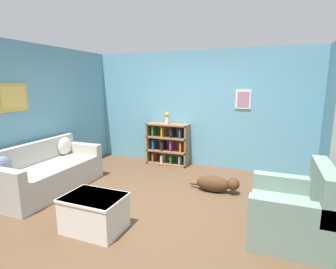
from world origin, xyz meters
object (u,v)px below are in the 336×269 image
object	(u,v)px
coffee_table	(94,212)
dog	(217,184)
vase	(167,117)
bookshelf	(168,144)
recliner_chair	(293,212)
couch	(48,173)

from	to	relation	value
coffee_table	dog	xyz separation A→B (m)	(1.23, 1.80, -0.10)
coffee_table	vase	bearing A→B (deg)	93.62
bookshelf	recliner_chair	world-z (taller)	bookshelf
recliner_chair	dog	distance (m)	1.55
recliner_chair	vase	world-z (taller)	vase
bookshelf	recliner_chair	xyz separation A→B (m)	(2.54, -2.26, -0.13)
bookshelf	coffee_table	xyz separation A→B (m)	(0.16, -3.03, -0.22)
couch	dog	size ratio (longest dim) A/B	2.11
couch	recliner_chair	world-z (taller)	recliner_chair
recliner_chair	coffee_table	bearing A→B (deg)	-162.02
bookshelf	vase	xyz separation A→B (m)	(-0.03, -0.02, 0.64)
recliner_chair	dog	world-z (taller)	recliner_chair
recliner_chair	vase	xyz separation A→B (m)	(-2.57, 2.23, 0.77)
couch	dog	world-z (taller)	couch
recliner_chair	bookshelf	bearing A→B (deg)	138.39
vase	dog	bearing A→B (deg)	-40.33
couch	coffee_table	world-z (taller)	couch
dog	coffee_table	bearing A→B (deg)	-124.48
couch	vase	xyz separation A→B (m)	(1.40, 2.23, 0.80)
coffee_table	vase	world-z (taller)	vase
couch	dog	bearing A→B (deg)	19.82
couch	coffee_table	xyz separation A→B (m)	(1.59, -0.78, -0.07)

